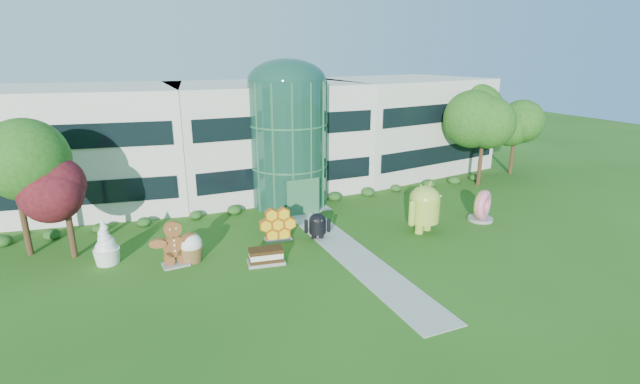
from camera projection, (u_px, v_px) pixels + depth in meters
name	position (u px, v px, depth m)	size (l,w,h in m)	color
ground	(360.00, 261.00, 27.48)	(140.00, 140.00, 0.00)	#215114
building	(265.00, 135.00, 41.88)	(46.00, 15.00, 9.30)	beige
atrium	(288.00, 144.00, 36.56)	(6.00, 6.00, 9.80)	#194738
walkway	(344.00, 248.00, 29.22)	(2.40, 20.00, 0.04)	#9E9E93
tree_red	(67.00, 210.00, 27.15)	(4.00, 4.00, 6.00)	#3F0C14
trees_backdrop	(284.00, 151.00, 37.64)	(52.00, 8.00, 8.40)	#1F4912
android_green	(425.00, 205.00, 31.44)	(3.38, 2.25, 3.83)	#9CB63A
android_black	(318.00, 224.00, 30.48)	(1.81, 1.22, 2.06)	black
donut	(482.00, 205.00, 33.76)	(2.25, 1.08, 2.34)	#E55771
gingerbread	(174.00, 243.00, 26.52)	(2.98, 1.15, 2.76)	brown
ice_cream_sandwich	(266.00, 256.00, 26.98)	(2.14, 1.07, 0.95)	black
honeycomb	(278.00, 226.00, 30.24)	(2.58, 0.92, 2.02)	yellow
froyo	(105.00, 242.00, 26.78)	(1.59, 1.59, 2.73)	white
cupcake	(191.00, 247.00, 27.22)	(1.47, 1.47, 1.77)	white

